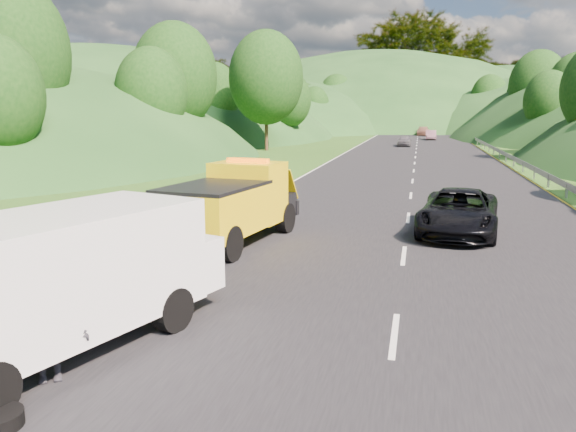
% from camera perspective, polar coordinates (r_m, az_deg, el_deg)
% --- Properties ---
extents(ground, '(320.00, 320.00, 0.00)m').
position_cam_1_polar(ground, '(13.16, -2.13, -7.67)').
color(ground, '#38661E').
rests_on(ground, ground).
extents(road_surface, '(14.00, 200.00, 0.02)m').
position_cam_1_polar(road_surface, '(52.22, 12.81, 5.83)').
color(road_surface, black).
rests_on(road_surface, ground).
extents(guardrail, '(0.06, 140.00, 1.52)m').
position_cam_1_polar(guardrail, '(65.06, 19.38, 6.38)').
color(guardrail, gray).
rests_on(guardrail, ground).
extents(tree_line_left, '(14.00, 140.00, 14.00)m').
position_cam_1_polar(tree_line_left, '(75.54, -4.11, 7.46)').
color(tree_line_left, '#264C16').
rests_on(tree_line_left, ground).
extents(hills_backdrop, '(201.00, 288.60, 44.00)m').
position_cam_1_polar(hills_backdrop, '(146.84, 14.53, 8.67)').
color(hills_backdrop, '#2D5B23').
rests_on(hills_backdrop, ground).
extents(tow_truck, '(3.09, 6.32, 2.60)m').
position_cam_1_polar(tow_truck, '(17.74, -5.63, 1.30)').
color(tow_truck, black).
rests_on(tow_truck, ground).
extents(white_van, '(4.87, 7.46, 2.45)m').
position_cam_1_polar(white_van, '(10.26, -22.54, -5.72)').
color(white_van, black).
rests_on(white_van, ground).
extents(woman, '(0.49, 0.63, 1.61)m').
position_cam_1_polar(woman, '(15.36, -15.54, -5.37)').
color(woman, silver).
rests_on(woman, ground).
extents(child, '(0.63, 0.64, 1.04)m').
position_cam_1_polar(child, '(12.96, -13.83, -8.27)').
color(child, '#CACA6C').
rests_on(child, ground).
extents(worker, '(1.39, 1.25, 1.86)m').
position_cam_1_polar(worker, '(9.78, -22.96, -15.24)').
color(worker, black).
rests_on(worker, ground).
extents(suitcase, '(0.35, 0.22, 0.54)m').
position_cam_1_polar(suitcase, '(14.20, -18.50, -5.70)').
color(suitcase, '#625D4A').
rests_on(suitcase, ground).
extents(passing_suv, '(3.10, 5.63, 1.49)m').
position_cam_1_polar(passing_suv, '(20.02, 16.84, -1.75)').
color(passing_suv, black).
rests_on(passing_suv, ground).
extents(dist_car_a, '(1.56, 3.88, 1.32)m').
position_cam_1_polar(dist_car_a, '(68.55, 11.71, 6.95)').
color(dist_car_a, '#48464B').
rests_on(dist_car_a, ground).
extents(dist_car_b, '(1.46, 4.18, 1.38)m').
position_cam_1_polar(dist_car_b, '(84.90, 14.30, 7.50)').
color(dist_car_b, '#6B4752').
rests_on(dist_car_b, ground).
extents(dist_car_c, '(2.07, 5.10, 1.48)m').
position_cam_1_polar(dist_car_c, '(99.50, 13.54, 7.95)').
color(dist_car_c, brown).
rests_on(dist_car_c, ground).
extents(dist_car_d, '(1.56, 3.88, 1.32)m').
position_cam_1_polar(dist_car_d, '(122.85, 13.88, 8.38)').
color(dist_car_d, '#4B764B').
rests_on(dist_car_d, ground).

